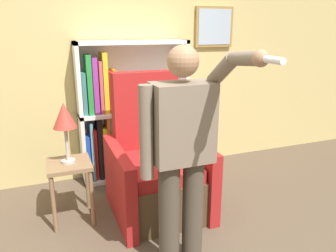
{
  "coord_description": "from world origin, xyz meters",
  "views": [
    {
      "loc": [
        -0.7,
        -1.66,
        1.7
      ],
      "look_at": [
        0.16,
        0.61,
        0.97
      ],
      "focal_mm": 35.0,
      "sensor_mm": 36.0,
      "label": 1
    }
  ],
  "objects_px": {
    "bookcase": "(120,114)",
    "armchair": "(155,171)",
    "person_standing": "(182,151)",
    "side_table": "(70,175)",
    "table_lamp": "(64,118)"
  },
  "relations": [
    {
      "from": "bookcase",
      "to": "side_table",
      "type": "relative_size",
      "value": 2.77
    },
    {
      "from": "side_table",
      "to": "table_lamp",
      "type": "bearing_deg",
      "value": 104.04
    },
    {
      "from": "person_standing",
      "to": "side_table",
      "type": "height_order",
      "value": "person_standing"
    },
    {
      "from": "bookcase",
      "to": "armchair",
      "type": "xyz_separation_m",
      "value": [
        0.14,
        -0.8,
        -0.37
      ]
    },
    {
      "from": "bookcase",
      "to": "table_lamp",
      "type": "bearing_deg",
      "value": -130.72
    },
    {
      "from": "person_standing",
      "to": "table_lamp",
      "type": "relative_size",
      "value": 2.98
    },
    {
      "from": "armchair",
      "to": "person_standing",
      "type": "relative_size",
      "value": 0.81
    },
    {
      "from": "armchair",
      "to": "table_lamp",
      "type": "xyz_separation_m",
      "value": [
        -0.78,
        0.06,
        0.58
      ]
    },
    {
      "from": "person_standing",
      "to": "side_table",
      "type": "relative_size",
      "value": 2.83
    },
    {
      "from": "bookcase",
      "to": "side_table",
      "type": "distance_m",
      "value": 1.03
    },
    {
      "from": "bookcase",
      "to": "side_table",
      "type": "bearing_deg",
      "value": -130.72
    },
    {
      "from": "bookcase",
      "to": "table_lamp",
      "type": "distance_m",
      "value": 1.0
    },
    {
      "from": "side_table",
      "to": "bookcase",
      "type": "bearing_deg",
      "value": 49.28
    },
    {
      "from": "bookcase",
      "to": "table_lamp",
      "type": "xyz_separation_m",
      "value": [
        -0.64,
        -0.74,
        0.21
      ]
    },
    {
      "from": "bookcase",
      "to": "table_lamp",
      "type": "relative_size",
      "value": 2.92
    }
  ]
}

